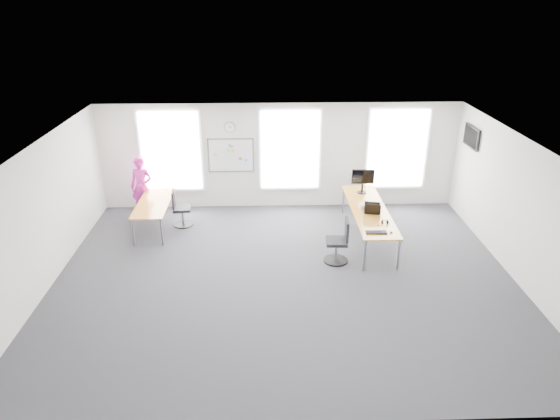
{
  "coord_description": "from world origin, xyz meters",
  "views": [
    {
      "loc": [
        -0.4,
        -9.37,
        5.81
      ],
      "look_at": [
        -0.07,
        1.2,
        1.1
      ],
      "focal_mm": 32.0,
      "sensor_mm": 36.0,
      "label": 1
    }
  ],
  "objects_px": {
    "chair_right": "(339,243)",
    "person": "(142,187)",
    "headphones": "(385,222)",
    "desk_left": "(154,205)",
    "chair_left": "(180,210)",
    "desk_right": "(369,211)",
    "monitor": "(363,179)",
    "keyboard": "(376,232)"
  },
  "relations": [
    {
      "from": "chair_left",
      "to": "monitor",
      "type": "relative_size",
      "value": 1.49
    },
    {
      "from": "chair_right",
      "to": "monitor",
      "type": "relative_size",
      "value": 1.6
    },
    {
      "from": "chair_left",
      "to": "person",
      "type": "xyz_separation_m",
      "value": [
        -1.11,
        0.67,
        0.41
      ]
    },
    {
      "from": "chair_left",
      "to": "headphones",
      "type": "height_order",
      "value": "chair_left"
    },
    {
      "from": "keyboard",
      "to": "monitor",
      "type": "relative_size",
      "value": 0.72
    },
    {
      "from": "desk_right",
      "to": "keyboard",
      "type": "distance_m",
      "value": 1.32
    },
    {
      "from": "chair_right",
      "to": "person",
      "type": "height_order",
      "value": "person"
    },
    {
      "from": "chair_left",
      "to": "desk_left",
      "type": "bearing_deg",
      "value": 101.93
    },
    {
      "from": "chair_right",
      "to": "chair_left",
      "type": "relative_size",
      "value": 1.08
    },
    {
      "from": "chair_right",
      "to": "chair_left",
      "type": "distance_m",
      "value": 4.46
    },
    {
      "from": "desk_left",
      "to": "person",
      "type": "relative_size",
      "value": 1.2
    },
    {
      "from": "desk_left",
      "to": "person",
      "type": "distance_m",
      "value": 0.99
    },
    {
      "from": "desk_left",
      "to": "monitor",
      "type": "height_order",
      "value": "monitor"
    },
    {
      "from": "monitor",
      "to": "headphones",
      "type": "bearing_deg",
      "value": -82.42
    },
    {
      "from": "desk_right",
      "to": "monitor",
      "type": "xyz_separation_m",
      "value": [
        0.02,
        1.07,
        0.45
      ]
    },
    {
      "from": "desk_left",
      "to": "chair_left",
      "type": "height_order",
      "value": "chair_left"
    },
    {
      "from": "monitor",
      "to": "keyboard",
      "type": "bearing_deg",
      "value": -90.46
    },
    {
      "from": "headphones",
      "to": "person",
      "type": "bearing_deg",
      "value": 147.97
    },
    {
      "from": "chair_right",
      "to": "person",
      "type": "relative_size",
      "value": 0.63
    },
    {
      "from": "keyboard",
      "to": "monitor",
      "type": "distance_m",
      "value": 2.42
    },
    {
      "from": "desk_left",
      "to": "keyboard",
      "type": "distance_m",
      "value": 5.75
    },
    {
      "from": "chair_right",
      "to": "headphones",
      "type": "distance_m",
      "value": 1.19
    },
    {
      "from": "desk_right",
      "to": "headphones",
      "type": "bearing_deg",
      "value": -76.76
    },
    {
      "from": "chair_left",
      "to": "keyboard",
      "type": "bearing_deg",
      "value": -119.44
    },
    {
      "from": "desk_right",
      "to": "chair_left",
      "type": "height_order",
      "value": "chair_left"
    },
    {
      "from": "desk_right",
      "to": "desk_left",
      "type": "relative_size",
      "value": 1.63
    },
    {
      "from": "desk_right",
      "to": "headphones",
      "type": "distance_m",
      "value": 0.86
    },
    {
      "from": "headphones",
      "to": "monitor",
      "type": "relative_size",
      "value": 0.24
    },
    {
      "from": "chair_right",
      "to": "keyboard",
      "type": "distance_m",
      "value": 0.88
    },
    {
      "from": "desk_right",
      "to": "chair_left",
      "type": "xyz_separation_m",
      "value": [
        -4.84,
        0.92,
        -0.32
      ]
    },
    {
      "from": "chair_left",
      "to": "keyboard",
      "type": "height_order",
      "value": "chair_left"
    },
    {
      "from": "desk_left",
      "to": "headphones",
      "type": "relative_size",
      "value": 12.62
    },
    {
      "from": "monitor",
      "to": "person",
      "type": "bearing_deg",
      "value": 177.15
    },
    {
      "from": "person",
      "to": "headphones",
      "type": "xyz_separation_m",
      "value": [
        6.14,
        -2.42,
        0.0
      ]
    },
    {
      "from": "person",
      "to": "keyboard",
      "type": "xyz_separation_m",
      "value": [
        5.85,
        -2.9,
        -0.03
      ]
    },
    {
      "from": "chair_left",
      "to": "keyboard",
      "type": "distance_m",
      "value": 5.26
    },
    {
      "from": "chair_right",
      "to": "headphones",
      "type": "bearing_deg",
      "value": 109.5
    },
    {
      "from": "desk_left",
      "to": "headphones",
      "type": "xyz_separation_m",
      "value": [
        5.66,
        -1.57,
        0.17
      ]
    },
    {
      "from": "person",
      "to": "keyboard",
      "type": "height_order",
      "value": "person"
    },
    {
      "from": "desk_right",
      "to": "chair_left",
      "type": "distance_m",
      "value": 4.93
    },
    {
      "from": "person",
      "to": "keyboard",
      "type": "relative_size",
      "value": 3.55
    },
    {
      "from": "desk_right",
      "to": "desk_left",
      "type": "bearing_deg",
      "value": 172.32
    }
  ]
}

